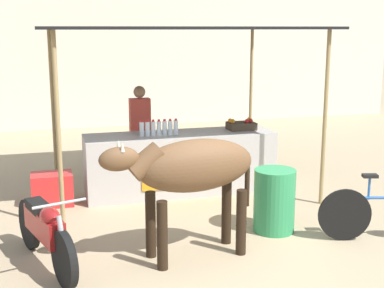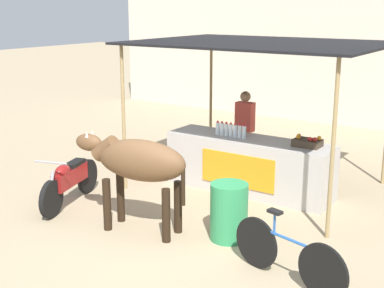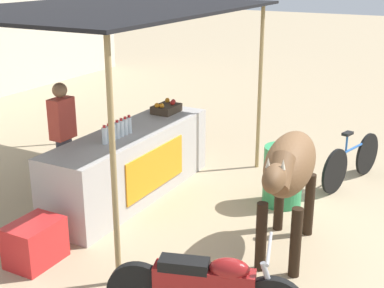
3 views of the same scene
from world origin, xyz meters
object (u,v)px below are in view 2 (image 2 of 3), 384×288
at_px(stall_counter, 249,165).
at_px(motorcycle_parked, 70,180).
at_px(cow, 137,163).
at_px(bicycle_leaning, 287,255).
at_px(cooler_box, 156,161).
at_px(water_barrel, 229,212).
at_px(vendor_behind_counter, 245,133).
at_px(fruit_crate, 307,142).

xyz_separation_m(stall_counter, motorcycle_parked, (-2.12, -2.27, -0.05)).
bearing_deg(cow, bicycle_leaning, -4.27).
xyz_separation_m(stall_counter, bicycle_leaning, (1.93, -2.62, -0.13)).
distance_m(motorcycle_parked, bicycle_leaning, 4.06).
xyz_separation_m(cooler_box, water_barrel, (2.74, -1.87, 0.17)).
bearing_deg(vendor_behind_counter, fruit_crate, -24.27).
height_order(stall_counter, vendor_behind_counter, vendor_behind_counter).
bearing_deg(cooler_box, vendor_behind_counter, 29.62).
distance_m(stall_counter, cow, 2.55).
relative_size(stall_counter, cow, 1.62).
bearing_deg(cooler_box, water_barrel, -34.22).
xyz_separation_m(fruit_crate, cooler_box, (-3.05, -0.15, -0.79)).
height_order(cow, bicycle_leaning, cow).
xyz_separation_m(stall_counter, water_barrel, (0.75, -1.96, -0.07)).
relative_size(cooler_box, cow, 0.32).
bearing_deg(fruit_crate, bicycle_leaning, -71.76).
bearing_deg(stall_counter, cooler_box, -177.21).
bearing_deg(stall_counter, fruit_crate, 2.90).
relative_size(cow, motorcycle_parked, 1.06).
distance_m(fruit_crate, water_barrel, 2.13).
height_order(water_barrel, cow, cow).
distance_m(vendor_behind_counter, motorcycle_parked, 3.45).
bearing_deg(water_barrel, vendor_behind_counter, 114.68).
distance_m(fruit_crate, motorcycle_parked, 3.97).
distance_m(vendor_behind_counter, cooler_box, 1.82).
relative_size(stall_counter, water_barrel, 3.65).
bearing_deg(motorcycle_parked, water_barrel, 6.04).
bearing_deg(motorcycle_parked, cow, -6.10).
xyz_separation_m(fruit_crate, motorcycle_parked, (-3.17, -2.32, -0.60)).
distance_m(vendor_behind_counter, water_barrel, 3.02).
bearing_deg(bicycle_leaning, stall_counter, 126.39).
distance_m(cooler_box, bicycle_leaning, 4.67).
xyz_separation_m(fruit_crate, cow, (-1.55, -2.49, 0.00)).
relative_size(stall_counter, motorcycle_parked, 1.72).
height_order(stall_counter, cow, cow).
relative_size(stall_counter, fruit_crate, 6.82).
xyz_separation_m(vendor_behind_counter, bicycle_leaning, (2.43, -3.37, -0.50)).
bearing_deg(cooler_box, stall_counter, 2.79).
distance_m(fruit_crate, bicycle_leaning, 2.90).
xyz_separation_m(water_barrel, cow, (-1.25, -0.47, 0.62)).
height_order(fruit_crate, bicycle_leaning, fruit_crate).
distance_m(stall_counter, fruit_crate, 1.19).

